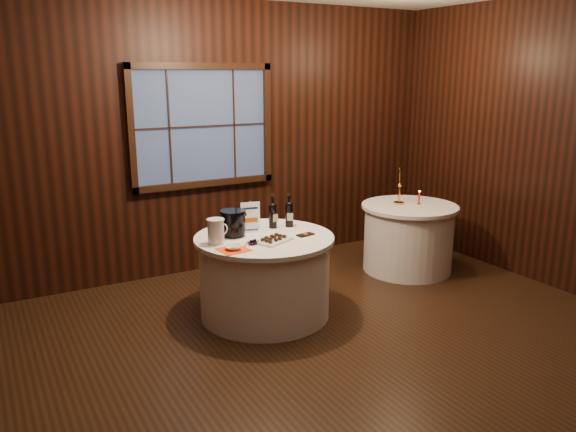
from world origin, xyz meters
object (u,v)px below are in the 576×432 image
ice_bucket (233,223)px  red_candle (419,199)px  port_bottle_right (289,212)px  chocolate_box (305,235)px  port_bottle_left (273,214)px  chocolate_plate (273,239)px  glass_pitcher (216,231)px  side_table (408,237)px  brass_candlestick (399,191)px  cracker_bowl (233,248)px  main_table (265,276)px  sign_stand (250,221)px  grape_bunch (254,242)px

ice_bucket → red_candle: 2.35m
port_bottle_right → red_candle: port_bottle_right is taller
chocolate_box → port_bottle_left: bearing=99.7°
chocolate_plate → glass_pitcher: bearing=157.8°
side_table → red_candle: 0.46m
port_bottle_right → brass_candlestick: bearing=27.3°
chocolate_box → cracker_bowl: bearing=175.6°
brass_candlestick → red_candle: bearing=-36.8°
side_table → glass_pitcher: size_ratio=4.86×
port_bottle_left → port_bottle_right: port_bottle_right is taller
cracker_bowl → main_table: bearing=30.2°
cracker_bowl → chocolate_plate: bearing=7.1°
chocolate_plate → chocolate_box: bearing=4.1°
chocolate_plate → brass_candlestick: brass_candlestick is taller
ice_bucket → port_bottle_left: bearing=9.2°
side_table → chocolate_box: size_ratio=6.68×
ice_bucket → red_candle: bearing=3.2°
side_table → sign_stand: bearing=-177.4°
port_bottle_right → port_bottle_left: bearing=-174.1°
main_table → ice_bucket: 0.58m
brass_candlestick → main_table: bearing=-168.2°
main_table → port_bottle_left: size_ratio=3.92×
side_table → ice_bucket: ice_bucket is taller
side_table → port_bottle_left: 1.87m
side_table → glass_pitcher: (-2.47, -0.30, 0.49)m
chocolate_box → sign_stand: bearing=125.2°
chocolate_plate → red_candle: bearing=12.3°
grape_bunch → cracker_bowl: (-0.22, -0.05, 0.00)m
port_bottle_left → brass_candlestick: brass_candlestick is taller
cracker_bowl → ice_bucket: bearing=65.6°
side_table → sign_stand: sign_stand is taller
sign_stand → red_candle: sign_stand is taller
side_table → chocolate_plate: (-2.01, -0.49, 0.40)m
main_table → chocolate_plate: chocolate_plate is taller
port_bottle_left → brass_candlestick: bearing=-4.9°
main_table → sign_stand: (-0.04, 0.21, 0.48)m
sign_stand → port_bottle_left: bearing=13.8°
side_table → glass_pitcher: 2.54m
chocolate_plate → red_candle: (2.11, 0.46, 0.05)m
side_table → grape_bunch: (-2.20, -0.49, 0.40)m
ice_bucket → red_candle: ice_bucket is taller
ice_bucket → brass_candlestick: brass_candlestick is taller
red_candle → chocolate_box: bearing=-166.1°
sign_stand → grape_bunch: 0.43m
side_table → red_candle: size_ratio=6.58×
ice_bucket → glass_pitcher: bearing=-148.0°
port_bottle_left → ice_bucket: 0.45m
main_table → grape_bunch: size_ratio=7.32×
port_bottle_left → chocolate_plate: bearing=-128.8°
grape_bunch → cracker_bowl: 0.22m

